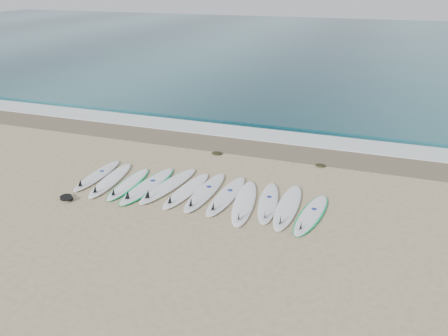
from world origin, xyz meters
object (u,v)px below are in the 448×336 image
(surfboard_0, at_px, (96,176))
(surfboard_11, at_px, (311,215))
(surfboard_6, at_px, (204,192))
(leash_coil, at_px, (67,198))

(surfboard_0, xyz_separation_m, surfboard_11, (6.62, -0.20, -0.01))
(surfboard_6, xyz_separation_m, surfboard_11, (3.05, -0.24, -0.01))
(surfboard_0, bearing_deg, leash_coil, -89.05)
(leash_coil, bearing_deg, surfboard_11, 11.32)
(surfboard_0, height_order, surfboard_11, surfboard_0)
(surfboard_6, height_order, surfboard_11, surfboard_6)
(surfboard_6, distance_m, leash_coil, 3.82)
(leash_coil, bearing_deg, surfboard_0, 92.52)
(surfboard_11, xyz_separation_m, leash_coil, (-6.55, -1.31, 0.00))
(surfboard_6, relative_size, surfboard_11, 1.09)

